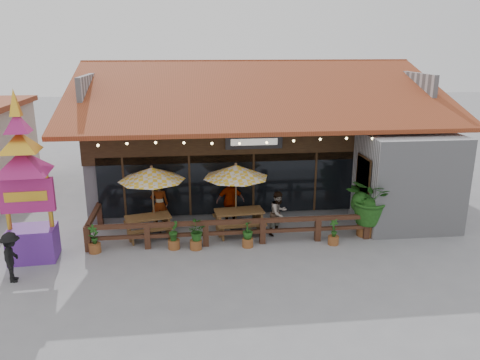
{
  "coord_description": "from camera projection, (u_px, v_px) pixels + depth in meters",
  "views": [
    {
      "loc": [
        -3.0,
        -15.62,
        6.79
      ],
      "look_at": [
        -1.07,
        1.5,
        1.77
      ],
      "focal_mm": 35.0,
      "sensor_mm": 36.0,
      "label": 1
    }
  ],
  "objects": [
    {
      "name": "picnic_table_right",
      "position": [
        239.0,
        217.0,
        17.43
      ],
      "size": [
        1.92,
        1.7,
        0.86
      ],
      "color": "brown",
      "rests_on": "ground"
    },
    {
      "name": "umbrella_left",
      "position": [
        152.0,
        174.0,
        16.9
      ],
      "size": [
        2.7,
        2.7,
        2.6
      ],
      "color": "brown",
      "rests_on": "ground"
    },
    {
      "name": "thai_sign_tower",
      "position": [
        23.0,
        166.0,
        14.51
      ],
      "size": [
        2.34,
        2.34,
        5.94
      ],
      "color": "#5C278F",
      "rests_on": "ground"
    },
    {
      "name": "diner_b",
      "position": [
        279.0,
        213.0,
        17.16
      ],
      "size": [
        1.02,
        0.99,
        1.65
      ],
      "primitive_type": "imported",
      "rotation": [
        0.0,
        0.0,
        0.66
      ],
      "color": "#392612",
      "rests_on": "ground"
    },
    {
      "name": "diner_a",
      "position": [
        160.0,
        204.0,
        17.83
      ],
      "size": [
        0.67,
        0.45,
        1.83
      ],
      "primitive_type": "imported",
      "rotation": [
        0.0,
        0.0,
        3.15
      ],
      "color": "#392612",
      "rests_on": "ground"
    },
    {
      "name": "diner_c",
      "position": [
        230.0,
        201.0,
        18.14
      ],
      "size": [
        1.11,
        0.49,
        1.87
      ],
      "primitive_type": "imported",
      "rotation": [
        0.0,
        0.0,
        3.17
      ],
      "color": "#392612",
      "rests_on": "ground"
    },
    {
      "name": "umbrella_right",
      "position": [
        236.0,
        171.0,
        17.23
      ],
      "size": [
        2.8,
        2.8,
        2.61
      ],
      "color": "brown",
      "rests_on": "ground"
    },
    {
      "name": "picnic_table_left",
      "position": [
        148.0,
        223.0,
        17.04
      ],
      "size": [
        1.91,
        1.74,
        0.78
      ],
      "color": "brown",
      "rests_on": "ground"
    },
    {
      "name": "restaurant_building",
      "position": [
        255.0,
        142.0,
        22.84
      ],
      "size": [
        15.5,
        14.73,
        6.09
      ],
      "color": "#A6A6AB",
      "rests_on": "ground"
    },
    {
      "name": "planter_d",
      "position": [
        248.0,
        235.0,
        16.17
      ],
      "size": [
        0.5,
        0.5,
        0.95
      ],
      "color": "brown",
      "rests_on": "ground"
    },
    {
      "name": "planter_b",
      "position": [
        174.0,
        237.0,
        16.02
      ],
      "size": [
        0.4,
        0.41,
        0.99
      ],
      "color": "brown",
      "rests_on": "ground"
    },
    {
      "name": "planter_e",
      "position": [
        334.0,
        234.0,
        16.39
      ],
      "size": [
        0.38,
        0.4,
        0.93
      ],
      "color": "brown",
      "rests_on": "ground"
    },
    {
      "name": "pedestrian",
      "position": [
        12.0,
        257.0,
        13.74
      ],
      "size": [
        0.73,
        1.07,
        1.54
      ],
      "primitive_type": "imported",
      "rotation": [
        0.0,
        0.0,
        1.74
      ],
      "color": "black",
      "rests_on": "ground"
    },
    {
      "name": "ground",
      "position": [
        274.0,
        237.0,
        17.13
      ],
      "size": [
        100.0,
        100.0,
        0.0
      ],
      "primitive_type": "plane",
      "color": "gray",
      "rests_on": "ground"
    },
    {
      "name": "planter_a",
      "position": [
        94.0,
        241.0,
        15.74
      ],
      "size": [
        0.42,
        0.41,
        1.0
      ],
      "color": "brown",
      "rests_on": "ground"
    },
    {
      "name": "tropical_plant",
      "position": [
        368.0,
        198.0,
        16.89
      ],
      "size": [
        2.18,
        2.3,
        2.51
      ],
      "color": "brown",
      "rests_on": "ground"
    },
    {
      "name": "planter_c",
      "position": [
        196.0,
        234.0,
        15.96
      ],
      "size": [
        0.8,
        0.79,
        1.0
      ],
      "color": "brown",
      "rests_on": "ground"
    },
    {
      "name": "patio_railing",
      "position": [
        212.0,
        227.0,
        16.46
      ],
      "size": [
        10.0,
        2.6,
        0.92
      ],
      "color": "#4C2A1B",
      "rests_on": "ground"
    }
  ]
}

